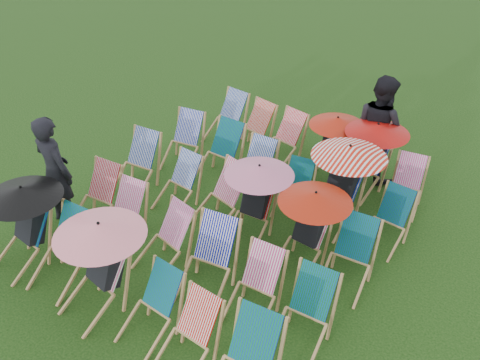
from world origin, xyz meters
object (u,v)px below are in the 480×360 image
Objects in this scene: person_left at (55,172)px; person_rear at (379,128)px; deckchair_29 at (406,185)px; deckchair_0 at (22,225)px.

person_rear reaches higher than person_left.
person_left is 5.48m from person_rear.
person_left reaches higher than deckchair_29.
person_rear is at bearing -125.72° from person_left.
person_rear is (-0.84, 0.62, 0.55)m from deckchair_29.
deckchair_0 is at bearing 82.88° from person_rear.
deckchair_29 is 0.44× the size of person_rear.
deckchair_29 is 5.64m from person_left.
person_left is 0.98× the size of person_rear.
person_left is at bearing 74.65° from person_rear.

